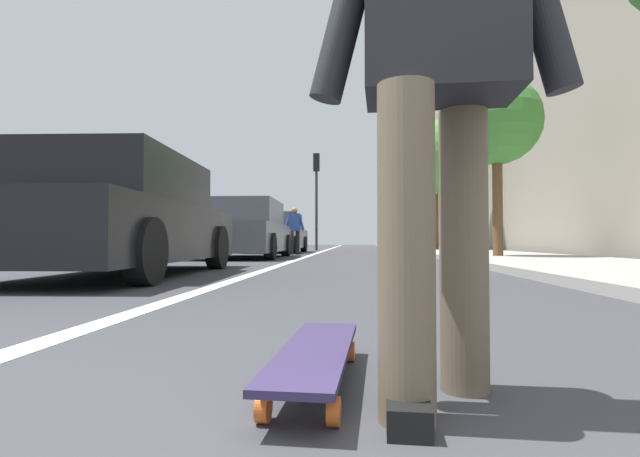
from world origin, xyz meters
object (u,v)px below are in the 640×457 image
(parked_car_far, at_px, (276,234))
(street_tree_mid, at_px, (497,122))
(skater_person, at_px, (439,55))
(traffic_light, at_px, (316,184))
(skateboard, at_px, (316,355))
(parked_car_mid, at_px, (245,231))
(parked_car_near, at_px, (119,218))
(pedestrian_distant, at_px, (295,227))
(street_tree_far, at_px, (435,158))

(parked_car_far, bearing_deg, street_tree_mid, -137.61)
(skater_person, height_order, traffic_light, traffic_light)
(skater_person, bearing_deg, traffic_light, 5.64)
(skateboard, height_order, parked_car_mid, parked_car_mid)
(skater_person, bearing_deg, skateboard, 66.70)
(traffic_light, height_order, street_tree_mid, traffic_light)
(parked_car_near, distance_m, traffic_light, 15.64)
(pedestrian_distant, bearing_deg, parked_car_mid, 163.61)
(skateboard, height_order, parked_car_near, parked_car_near)
(parked_car_near, height_order, street_tree_mid, street_tree_mid)
(parked_car_mid, bearing_deg, skateboard, -165.47)
(parked_car_near, bearing_deg, parked_car_mid, -1.49)
(traffic_light, distance_m, pedestrian_distant, 6.61)
(skateboard, distance_m, pedestrian_distant, 13.62)
(skater_person, height_order, parked_car_mid, skater_person)
(street_tree_far, distance_m, pedestrian_distant, 6.94)
(parked_car_mid, relative_size, street_tree_far, 0.86)
(skateboard, distance_m, parked_car_near, 5.20)
(parked_car_mid, bearing_deg, parked_car_near, 178.51)
(skater_person, height_order, pedestrian_distant, skater_person)
(skater_person, relative_size, parked_car_near, 0.36)
(skateboard, xyz_separation_m, street_tree_mid, (9.23, -3.29, 3.00))
(parked_car_near, relative_size, street_tree_mid, 1.10)
(parked_car_near, relative_size, traffic_light, 1.02)
(parked_car_mid, height_order, parked_car_far, parked_car_mid)
(skater_person, distance_m, parked_car_far, 16.40)
(parked_car_near, relative_size, parked_car_mid, 1.02)
(parked_car_near, distance_m, parked_car_far, 11.64)
(skateboard, relative_size, skater_person, 0.52)
(skater_person, relative_size, parked_car_far, 0.38)
(skateboard, height_order, street_tree_far, street_tree_far)
(parked_car_near, bearing_deg, skater_person, -144.17)
(parked_car_near, height_order, parked_car_far, parked_car_near)
(parked_car_near, xyz_separation_m, parked_car_mid, (6.14, -0.16, -0.02))
(parked_car_near, bearing_deg, traffic_light, -4.64)
(skateboard, distance_m, traffic_light, 19.99)
(skater_person, distance_m, traffic_light, 20.07)
(street_tree_mid, xyz_separation_m, pedestrian_distant, (4.24, 5.10, -2.23))
(skater_person, height_order, parked_car_far, skater_person)
(skateboard, relative_size, street_tree_mid, 0.21)
(traffic_light, relative_size, street_tree_mid, 1.08)
(parked_car_far, bearing_deg, parked_car_near, 179.83)
(parked_car_mid, bearing_deg, traffic_light, -6.70)
(skater_person, bearing_deg, parked_car_mid, 16.08)
(traffic_light, bearing_deg, parked_car_mid, 173.30)
(parked_car_near, bearing_deg, parked_car_far, -0.17)
(parked_car_far, bearing_deg, parked_car_mid, -178.71)
(parked_car_near, height_order, parked_car_mid, parked_car_near)
(traffic_light, bearing_deg, skateboard, -175.32)
(skateboard, bearing_deg, skater_person, -113.30)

